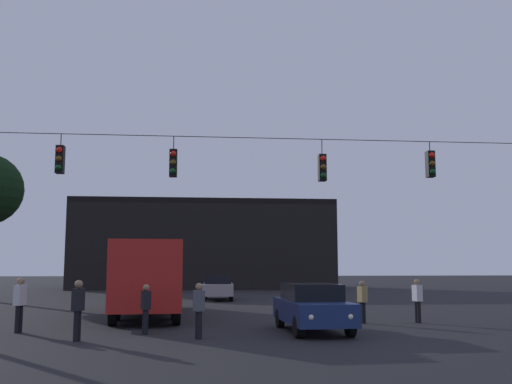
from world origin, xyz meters
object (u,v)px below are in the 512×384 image
at_px(pedestrian_crossing_center, 78,306).
at_px(city_bus, 148,271).
at_px(pedestrian_near_bus, 20,301).
at_px(car_far_left, 218,287).
at_px(car_near_right, 312,307).
at_px(pedestrian_crossing_right, 362,299).
at_px(pedestrian_trailing, 146,306).
at_px(pedestrian_crossing_left, 199,307).
at_px(pedestrian_far_side, 417,298).

bearing_deg(pedestrian_crossing_center, city_bus, 81.97).
bearing_deg(pedestrian_near_bus, car_far_left, 67.60).
bearing_deg(car_near_right, pedestrian_crossing_right, 46.96).
xyz_separation_m(pedestrian_crossing_center, pedestrian_near_bus, (-2.27, 2.29, 0.02)).
distance_m(pedestrian_crossing_center, pedestrian_trailing, 2.29).
distance_m(city_bus, pedestrian_crossing_center, 8.47).
height_order(city_bus, car_near_right, city_bus).
xyz_separation_m(pedestrian_crossing_right, pedestrian_near_bus, (-11.66, -1.89, 0.12)).
xyz_separation_m(city_bus, pedestrian_near_bus, (-3.45, -6.04, -0.89)).
xyz_separation_m(city_bus, pedestrian_crossing_left, (2.21, -8.11, -0.97)).
relative_size(city_bus, pedestrian_trailing, 7.31).
bearing_deg(pedestrian_trailing, pedestrian_near_bus, 168.42).
relative_size(pedestrian_crossing_left, pedestrian_near_bus, 0.93).
distance_m(city_bus, pedestrian_trailing, 6.97).
bearing_deg(car_near_right, pedestrian_crossing_left, -158.87).
xyz_separation_m(car_far_left, pedestrian_crossing_left, (-1.13, -18.53, 0.10)).
bearing_deg(pedestrian_crossing_right, pedestrian_crossing_left, -146.66).
bearing_deg(city_bus, car_far_left, 72.24).
bearing_deg(car_far_left, car_near_right, -81.72).
relative_size(city_bus, car_near_right, 2.53).
height_order(pedestrian_crossing_right, pedestrian_far_side, pedestrian_far_side).
xyz_separation_m(car_near_right, pedestrian_far_side, (4.44, 2.45, 0.10)).
distance_m(pedestrian_crossing_right, pedestrian_trailing, 8.10).
bearing_deg(pedestrian_crossing_right, pedestrian_trailing, -160.47).
bearing_deg(city_bus, pedestrian_near_bus, -119.72).
relative_size(car_far_left, pedestrian_crossing_left, 2.74).
xyz_separation_m(city_bus, pedestrian_trailing, (0.57, -6.87, -1.01)).
bearing_deg(pedestrian_near_bus, pedestrian_far_side, 7.44).
bearing_deg(car_near_right, pedestrian_far_side, 28.92).
bearing_deg(pedestrian_crossing_center, car_near_right, 13.12).
bearing_deg(pedestrian_crossing_center, pedestrian_far_side, 19.64).
relative_size(pedestrian_crossing_center, pedestrian_trailing, 1.11).
height_order(city_bus, pedestrian_trailing, city_bus).
bearing_deg(city_bus, pedestrian_crossing_right, -26.88).
bearing_deg(pedestrian_trailing, pedestrian_far_side, 15.09).
xyz_separation_m(pedestrian_crossing_left, pedestrian_far_side, (8.06, 3.85, 0.00)).
distance_m(pedestrian_crossing_left, pedestrian_trailing, 2.05).
bearing_deg(car_near_right, car_far_left, 98.28).
relative_size(pedestrian_crossing_left, pedestrian_crossing_center, 0.94).
distance_m(pedestrian_crossing_right, pedestrian_near_bus, 11.81).
height_order(pedestrian_crossing_left, pedestrian_crossing_center, pedestrian_crossing_center).
relative_size(city_bus, pedestrian_crossing_left, 6.97).
height_order(city_bus, car_far_left, city_bus).
height_order(car_far_left, pedestrian_crossing_right, pedestrian_crossing_right).
xyz_separation_m(car_far_left, pedestrian_near_bus, (-6.79, -16.47, 0.18)).
xyz_separation_m(pedestrian_crossing_center, pedestrian_crossing_right, (9.38, 4.18, -0.10)).
bearing_deg(car_far_left, pedestrian_crossing_center, -103.53).
xyz_separation_m(city_bus, car_far_left, (3.34, 10.42, -1.07)).
distance_m(city_bus, car_near_right, 8.95).
bearing_deg(pedestrian_crossing_left, city_bus, 105.25).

